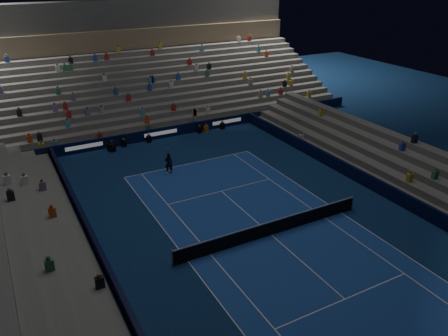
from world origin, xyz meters
name	(u,v)px	position (x,y,z in m)	size (l,w,h in m)	color
ground	(271,235)	(0.00, 0.00, 0.00)	(90.00, 90.00, 0.00)	#0D254E
court_surface	(271,235)	(0.00, 0.00, 0.01)	(10.97, 23.77, 0.01)	#1B4196
sponsor_barrier_far	(160,133)	(0.00, 18.50, 0.50)	(44.00, 0.25, 1.00)	black
sponsor_barrier_east	(389,192)	(9.70, 0.00, 0.50)	(0.25, 37.00, 1.00)	black
sponsor_barrier_west	(111,277)	(-9.70, 0.00, 0.50)	(0.25, 37.00, 1.00)	black
grandstand_main	(127,81)	(0.00, 27.90, 3.38)	(44.00, 15.20, 11.20)	slate
grandstand_east	(424,176)	(13.17, 0.00, 0.92)	(5.00, 37.00, 2.50)	#61615C
grandstand_west	(36,293)	(-13.17, 0.00, 0.92)	(5.00, 37.00, 2.50)	slate
tennis_net	(272,228)	(0.00, 0.00, 0.50)	(12.90, 0.10, 1.10)	#B2B2B7
tennis_player	(169,163)	(-2.15, 11.01, 0.84)	(0.61, 0.40, 1.68)	black
broadcast_camera	(112,147)	(-4.87, 17.54, 0.35)	(0.70, 1.06, 0.68)	black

